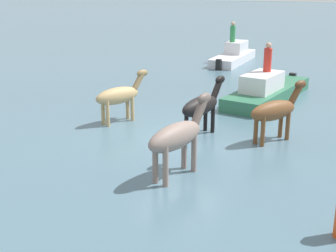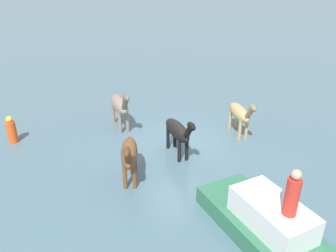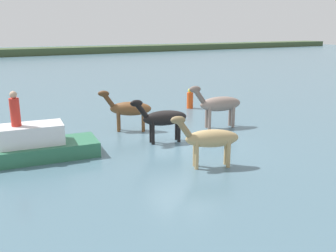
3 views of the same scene
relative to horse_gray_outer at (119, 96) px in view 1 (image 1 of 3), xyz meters
name	(u,v)px [view 1 (image 1 of 3)]	position (x,y,z in m)	size (l,w,h in m)	color
ground_plane	(181,138)	(0.64, 2.64, -0.97)	(179.52, 179.52, 0.00)	#476675
horse_gray_outer	(119,96)	(0.00, 0.00, 0.00)	(2.20, 1.21, 1.75)	tan
horse_dun_straggler	(202,106)	(0.09, 3.12, 0.02)	(2.31, 0.92, 1.79)	black
horse_dark_mare	(178,136)	(3.41, 3.77, 0.13)	(2.56, 1.02, 1.98)	gray
horse_pinto_flank	(275,110)	(-0.32, 5.38, 0.03)	(2.18, 1.50, 1.81)	brown
boat_dinghy_port	(234,57)	(-13.40, -0.12, -0.65)	(5.23, 1.43, 1.35)	silver
boat_skiff_near	(267,92)	(-5.30, 3.92, -0.64)	(6.07, 2.43, 1.37)	#2D6B4C
person_spotter_bow	(233,33)	(-13.50, -0.26, 0.78)	(0.32, 0.32, 1.19)	#338C4C
person_helmsman_aft	(268,58)	(-5.20, 3.90, 0.81)	(0.32, 0.32, 1.19)	red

